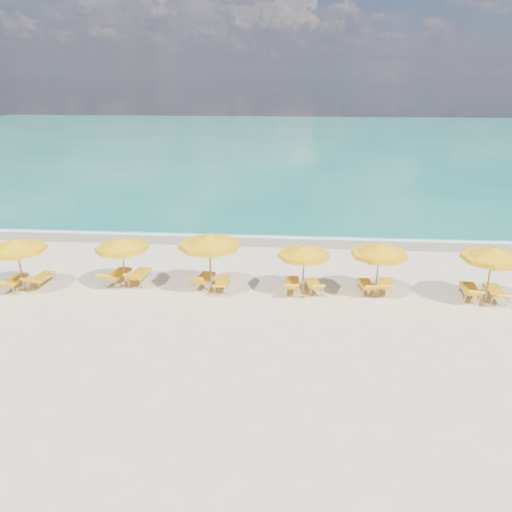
{
  "coord_description": "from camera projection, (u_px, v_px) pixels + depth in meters",
  "views": [
    {
      "loc": [
        1.6,
        -18.62,
        8.64
      ],
      "look_at": [
        0.0,
        1.5,
        1.2
      ],
      "focal_mm": 35.0,
      "sensor_mm": 36.0,
      "label": 1
    }
  ],
  "objects": [
    {
      "name": "lounger_3_right",
      "position": [
        140.0,
        278.0,
        21.74
      ],
      "size": [
        0.68,
        1.87,
        0.87
      ],
      "rotation": [
        0.0,
        0.0,
        -0.03
      ],
      "color": "#A5A8AD",
      "rests_on": "ground"
    },
    {
      "name": "ocean",
      "position": [
        284.0,
        143.0,
        65.42
      ],
      "size": [
        120.0,
        80.0,
        0.3
      ],
      "primitive_type": "cube",
      "color": "#14725D",
      "rests_on": "ground"
    },
    {
      "name": "umbrella_3",
      "position": [
        122.0,
        245.0,
        20.77
      ],
      "size": [
        2.82,
        2.82,
        2.23
      ],
      "rotation": [
        0.0,
        0.0,
        0.35
      ],
      "color": "#9B804D",
      "rests_on": "ground"
    },
    {
      "name": "lounger_5_left",
      "position": [
        292.0,
        287.0,
        20.85
      ],
      "size": [
        0.63,
        1.81,
        0.81
      ],
      "rotation": [
        0.0,
        0.0,
        0.01
      ],
      "color": "#A5A8AD",
      "rests_on": "ground"
    },
    {
      "name": "lounger_4_left",
      "position": [
        204.0,
        282.0,
        21.35
      ],
      "size": [
        0.85,
        1.82,
        0.86
      ],
      "rotation": [
        0.0,
        0.0,
        -0.15
      ],
      "color": "#A5A8AD",
      "rests_on": "ground"
    },
    {
      "name": "wet_sand_band",
      "position": [
        264.0,
        240.0,
        27.45
      ],
      "size": [
        120.0,
        2.6,
        0.01
      ],
      "primitive_type": "cube",
      "color": "tan",
      "rests_on": "ground"
    },
    {
      "name": "umbrella_4",
      "position": [
        209.0,
        241.0,
        20.26
      ],
      "size": [
        3.06,
        3.06,
        2.58
      ],
      "rotation": [
        0.0,
        0.0,
        0.23
      ],
      "color": "#9B804D",
      "rests_on": "ground"
    },
    {
      "name": "lounger_7_left",
      "position": [
        469.0,
        293.0,
        20.26
      ],
      "size": [
        0.8,
        1.88,
        0.8
      ],
      "rotation": [
        0.0,
        0.0,
        -0.11
      ],
      "color": "#A5A8AD",
      "rests_on": "ground"
    },
    {
      "name": "lounger_3_left",
      "position": [
        117.0,
        278.0,
        21.71
      ],
      "size": [
        0.98,
        2.03,
        0.87
      ],
      "rotation": [
        0.0,
        0.0,
        -0.18
      ],
      "color": "#A5A8AD",
      "rests_on": "ground"
    },
    {
      "name": "lounger_4_right",
      "position": [
        222.0,
        285.0,
        21.08
      ],
      "size": [
        0.65,
        1.77,
        0.65
      ],
      "rotation": [
        0.0,
        0.0,
        0.05
      ],
      "color": "#A5A8AD",
      "rests_on": "ground"
    },
    {
      "name": "umbrella_6",
      "position": [
        379.0,
        251.0,
        19.93
      ],
      "size": [
        2.88,
        2.88,
        2.29
      ],
      "rotation": [
        0.0,
        0.0,
        -0.34
      ],
      "color": "#9B804D",
      "rests_on": "ground"
    },
    {
      "name": "foam_line",
      "position": [
        265.0,
        235.0,
        28.19
      ],
      "size": [
        120.0,
        1.2,
        0.03
      ],
      "primitive_type": "cube",
      "color": "white",
      "rests_on": "ground"
    },
    {
      "name": "lounger_6_left",
      "position": [
        366.0,
        288.0,
        20.81
      ],
      "size": [
        0.7,
        1.65,
        0.71
      ],
      "rotation": [
        0.0,
        0.0,
        0.11
      ],
      "color": "#A5A8AD",
      "rests_on": "ground"
    },
    {
      "name": "lounger_7_right",
      "position": [
        495.0,
        294.0,
        20.13
      ],
      "size": [
        0.7,
        1.9,
        0.72
      ],
      "rotation": [
        0.0,
        0.0,
        -0.05
      ],
      "color": "#A5A8AD",
      "rests_on": "ground"
    },
    {
      "name": "ground_plane",
      "position": [
        253.0,
        296.0,
        20.53
      ],
      "size": [
        120.0,
        120.0,
        0.0
      ],
      "primitive_type": "plane",
      "color": "beige"
    },
    {
      "name": "umbrella_5",
      "position": [
        304.0,
        252.0,
        20.11
      ],
      "size": [
        2.26,
        2.26,
        2.17
      ],
      "rotation": [
        0.0,
        0.0,
        0.06
      ],
      "color": "#9B804D",
      "rests_on": "ground"
    },
    {
      "name": "lounger_5_right",
      "position": [
        314.0,
        288.0,
        20.82
      ],
      "size": [
        0.82,
        1.69,
        0.74
      ],
      "rotation": [
        0.0,
        0.0,
        0.18
      ],
      "color": "#A5A8AD",
      "rests_on": "ground"
    },
    {
      "name": "lounger_6_right",
      "position": [
        385.0,
        287.0,
        20.82
      ],
      "size": [
        0.86,
        1.78,
        0.76
      ],
      "rotation": [
        0.0,
        0.0,
        -0.18
      ],
      "color": "#A5A8AD",
      "rests_on": "ground"
    },
    {
      "name": "lounger_2_right",
      "position": [
        41.0,
        281.0,
        21.45
      ],
      "size": [
        0.71,
        1.81,
        0.78
      ],
      "rotation": [
        0.0,
        0.0,
        -0.07
      ],
      "color": "#A5A8AD",
      "rests_on": "ground"
    },
    {
      "name": "whitecap_near",
      "position": [
        192.0,
        197.0,
        36.87
      ],
      "size": [
        14.0,
        0.36,
        0.05
      ],
      "primitive_type": "cube",
      "color": "white",
      "rests_on": "ground"
    },
    {
      "name": "umbrella_7",
      "position": [
        493.0,
        254.0,
        19.24
      ],
      "size": [
        2.88,
        2.88,
        2.4
      ],
      "rotation": [
        0.0,
        0.0,
        -0.25
      ],
      "color": "#9B804D",
      "rests_on": "ground"
    },
    {
      "name": "whitecap_far",
      "position": [
        371.0,
        181.0,
        42.38
      ],
      "size": [
        18.0,
        0.3,
        0.05
      ],
      "primitive_type": "cube",
      "color": "white",
      "rests_on": "ground"
    },
    {
      "name": "umbrella_2",
      "position": [
        16.0,
        246.0,
        20.32
      ],
      "size": [
        3.0,
        3.0,
        2.35
      ],
      "rotation": [
        0.0,
        0.0,
        -0.37
      ],
      "color": "#9B804D",
      "rests_on": "ground"
    },
    {
      "name": "lounger_2_left",
      "position": [
        14.0,
        284.0,
        21.13
      ],
      "size": [
        0.65,
        1.82,
        0.79
      ],
      "rotation": [
        0.0,
        0.0,
        0.02
      ],
      "color": "#A5A8AD",
      "rests_on": "ground"
    }
  ]
}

